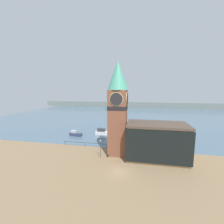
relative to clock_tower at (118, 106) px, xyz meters
The scene contains 10 objects.
ground_plane 14.72m from the clock_tower, 79.24° to the right, with size 160.00×160.00×0.00m, color #846B4C.
water 64.53m from the clock_tower, 88.57° to the left, with size 160.00×120.00×0.00m.
far_shoreline 103.83m from the clock_tower, 89.12° to the left, with size 180.00×3.00×5.00m.
pier_railing 15.09m from the clock_tower, 162.25° to the left, with size 13.25×0.08×1.09m.
clock_tower is the anchor object (origin of this frame).
pier_building 12.17m from the clock_tower, ahead, with size 13.70×7.96×8.32m.
boat_near 20.40m from the clock_tower, 115.89° to the left, with size 6.35×1.74×2.23m.
boat_far 23.42m from the clock_tower, 144.68° to the left, with size 4.63×2.26×1.88m.
mooring_bollard_near 12.09m from the clock_tower, 129.67° to the right, with size 0.34×0.34×0.66m.
lamp_post 10.18m from the clock_tower, 143.49° to the right, with size 0.32×0.32×4.23m.
Camera 1 is at (3.84, -27.03, 15.83)m, focal length 24.00 mm.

